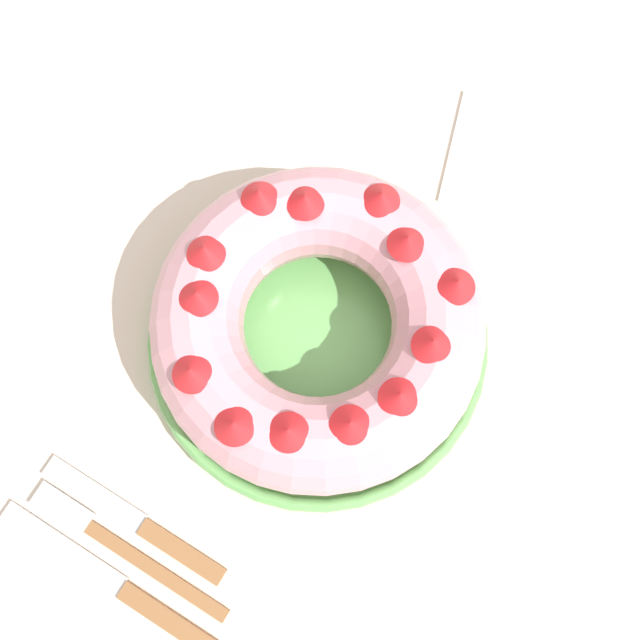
{
  "coord_description": "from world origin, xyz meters",
  "views": [
    {
      "loc": [
        -0.15,
        -0.08,
        1.43
      ],
      "look_at": [
        0.0,
        0.01,
        0.8
      ],
      "focal_mm": 42.0,
      "sensor_mm": 36.0,
      "label": 1
    }
  ],
  "objects_px": {
    "serving_dish": "(320,335)",
    "bundt_cake": "(320,320)",
    "serving_knife": "(126,592)",
    "cake_knife": "(145,528)",
    "napkin": "(494,155)",
    "fork": "(115,543)"
  },
  "relations": [
    {
      "from": "bundt_cake",
      "to": "serving_dish",
      "type": "bearing_deg",
      "value": -7.95
    },
    {
      "from": "serving_knife",
      "to": "cake_knife",
      "type": "bearing_deg",
      "value": 18.66
    },
    {
      "from": "serving_dish",
      "to": "bundt_cake",
      "type": "xyz_separation_m",
      "value": [
        -0.0,
        0.0,
        0.05
      ]
    },
    {
      "from": "cake_knife",
      "to": "bundt_cake",
      "type": "bearing_deg",
      "value": -16.73
    },
    {
      "from": "serving_knife",
      "to": "bundt_cake",
      "type": "bearing_deg",
      "value": -3.98
    },
    {
      "from": "bundt_cake",
      "to": "napkin",
      "type": "relative_size",
      "value": 2.27
    },
    {
      "from": "cake_knife",
      "to": "napkin",
      "type": "bearing_deg",
      "value": -17.31
    },
    {
      "from": "napkin",
      "to": "bundt_cake",
      "type": "bearing_deg",
      "value": 168.34
    },
    {
      "from": "serving_knife",
      "to": "cake_knife",
      "type": "height_order",
      "value": "same"
    },
    {
      "from": "bundt_cake",
      "to": "cake_knife",
      "type": "xyz_separation_m",
      "value": [
        -0.23,
        0.04,
        -0.06
      ]
    },
    {
      "from": "cake_knife",
      "to": "serving_knife",
      "type": "bearing_deg",
      "value": -168.9
    },
    {
      "from": "serving_dish",
      "to": "cake_knife",
      "type": "relative_size",
      "value": 1.69
    },
    {
      "from": "serving_dish",
      "to": "napkin",
      "type": "bearing_deg",
      "value": -11.66
    },
    {
      "from": "serving_dish",
      "to": "serving_knife",
      "type": "relative_size",
      "value": 1.37
    },
    {
      "from": "serving_dish",
      "to": "bundt_cake",
      "type": "distance_m",
      "value": 0.05
    },
    {
      "from": "bundt_cake",
      "to": "cake_knife",
      "type": "bearing_deg",
      "value": 169.43
    },
    {
      "from": "bundt_cake",
      "to": "fork",
      "type": "xyz_separation_m",
      "value": [
        -0.26,
        0.06,
        -0.06
      ]
    },
    {
      "from": "bundt_cake",
      "to": "serving_knife",
      "type": "height_order",
      "value": "bundt_cake"
    },
    {
      "from": "serving_dish",
      "to": "serving_knife",
      "type": "bearing_deg",
      "value": 174.62
    },
    {
      "from": "napkin",
      "to": "fork",
      "type": "bearing_deg",
      "value": 167.71
    },
    {
      "from": "cake_knife",
      "to": "fork",
      "type": "bearing_deg",
      "value": 141.75
    },
    {
      "from": "bundt_cake",
      "to": "fork",
      "type": "relative_size",
      "value": 1.45
    }
  ]
}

